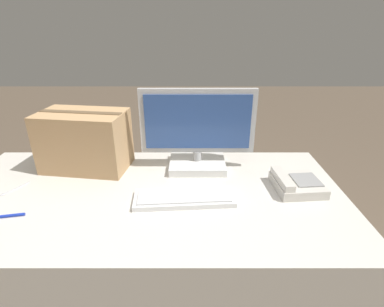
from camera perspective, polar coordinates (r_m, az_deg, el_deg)
The scene contains 7 objects.
office_desk at distance 1.61m, azimuth -7.83°, elevation -18.79°, with size 1.80×0.90×0.75m.
monitor at distance 1.53m, azimuth 1.18°, elevation 3.51°, with size 0.58×0.25×0.42m.
keyboard at distance 1.31m, azimuth -1.39°, elevation -8.41°, with size 0.44×0.18×0.03m.
desk_phone at distance 1.46m, azimuth 19.29°, elevation -5.51°, with size 0.22×0.23×0.07m.
spoon at distance 1.61m, azimuth -31.11°, elevation -6.04°, with size 0.08×0.13×0.00m.
cardboard_box at distance 1.63m, azimuth -19.64°, elevation 2.34°, with size 0.46×0.31×0.30m.
pen_marker at distance 1.42m, azimuth -31.96°, elevation -10.05°, with size 0.15×0.04×0.01m.
Camera 1 is at (0.21, -1.16, 1.47)m, focal length 28.00 mm.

